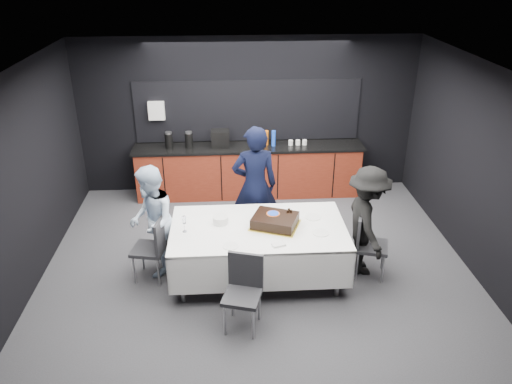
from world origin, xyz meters
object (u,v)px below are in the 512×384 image
party_table (258,236)px  person_center (255,186)px  cake_assembly (275,221)px  chair_left (154,244)px  person_right (367,221)px  champagne_flute (184,221)px  person_left (152,222)px  chair_near (244,287)px  chair_right (366,240)px  plate_stack (220,220)px

party_table → person_center: person_center is taller
party_table → cake_assembly: size_ratio=3.13×
chair_left → person_right: bearing=0.3°
champagne_flute → person_right: size_ratio=0.14×
party_table → person_left: (-1.43, 0.23, 0.14)m
chair_near → person_center: 1.98m
cake_assembly → chair_left: (-1.62, 0.02, -0.32)m
party_table → chair_left: size_ratio=2.51×
party_table → chair_left: chair_left is taller
champagne_flute → chair_right: 2.47m
champagne_flute → person_right: person_right is taller
person_left → party_table: bearing=74.0°
cake_assembly → plate_stack: size_ratio=3.57×
champagne_flute → plate_stack: bearing=23.0°
cake_assembly → champagne_flute: 1.19m
person_left → person_right: (2.90, -0.17, -0.00)m
person_center → chair_left: bearing=27.8°
person_left → chair_right: bearing=77.8°
cake_assembly → plate_stack: bearing=170.8°
party_table → person_right: size_ratio=1.49×
cake_assembly → person_center: 0.97m
plate_stack → chair_right: bearing=-4.9°
party_table → champagne_flute: bearing=-176.3°
cake_assembly → chair_right: (1.25, -0.05, -0.32)m
champagne_flute → chair_right: size_ratio=0.24×
party_table → champagne_flute: 1.01m
party_table → chair_right: (1.47, -0.03, -0.11)m
chair_right → person_center: (-1.46, 0.99, 0.39)m
champagne_flute → person_left: (-0.46, 0.29, -0.15)m
plate_stack → person_right: bearing=-2.3°
chair_left → person_center: (1.41, 0.92, 0.39)m
chair_near → chair_right: bearing=28.5°
party_table → chair_right: 1.47m
party_table → plate_stack: plate_stack is taller
cake_assembly → chair_near: size_ratio=0.80×
champagne_flute → chair_near: (0.73, -0.90, -0.40)m
cake_assembly → person_right: 1.25m
chair_near → person_center: person_center is taller
cake_assembly → person_left: person_left is taller
plate_stack → cake_assembly: bearing=-9.2°
person_right → person_center: bearing=55.9°
chair_left → chair_right: size_ratio=1.00×
plate_stack → person_right: (1.97, -0.08, -0.05)m
champagne_flute → chair_near: bearing=-50.9°
chair_left → chair_near: 1.53m
person_center → cake_assembly: bearing=97.4°
plate_stack → chair_near: chair_near is taller
cake_assembly → person_left: 1.67m
chair_left → person_left: bearing=99.5°
cake_assembly → plate_stack: 0.73m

